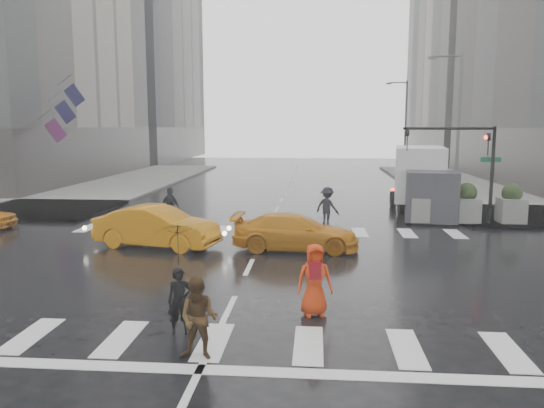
# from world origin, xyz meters

# --- Properties ---
(ground) EXTENTS (120.00, 120.00, 0.00)m
(ground) POSITION_xyz_m (0.00, 0.00, 0.00)
(ground) COLOR black
(ground) RESTS_ON ground
(building_nw_far) EXTENTS (26.05, 26.05, 44.00)m
(building_nw_far) POSITION_xyz_m (-29.00, 56.00, 20.19)
(building_nw_far) COLOR #64615D
(building_nw_far) RESTS_ON ground
(building_ne_far) EXTENTS (26.05, 26.05, 36.00)m
(building_ne_far) POSITION_xyz_m (29.00, 56.00, 16.27)
(building_ne_far) COLOR #9D9889
(building_ne_far) RESTS_ON ground
(road_markings) EXTENTS (18.00, 48.00, 0.01)m
(road_markings) POSITION_xyz_m (0.00, 0.00, 0.01)
(road_markings) COLOR silver
(road_markings) RESTS_ON ground
(traffic_signal_pole) EXTENTS (4.45, 0.42, 4.50)m
(traffic_signal_pole) POSITION_xyz_m (9.01, 8.01, 3.22)
(traffic_signal_pole) COLOR black
(traffic_signal_pole) RESTS_ON ground
(street_lamp_near) EXTENTS (2.15, 0.22, 9.00)m
(street_lamp_near) POSITION_xyz_m (10.87, 18.00, 4.95)
(street_lamp_near) COLOR #59595B
(street_lamp_near) RESTS_ON ground
(street_lamp_far) EXTENTS (2.15, 0.22, 9.00)m
(street_lamp_far) POSITION_xyz_m (10.87, 38.00, 4.95)
(street_lamp_far) COLOR #59595B
(street_lamp_far) RESTS_ON ground
(planter_west) EXTENTS (1.10, 1.10, 1.80)m
(planter_west) POSITION_xyz_m (7.00, 8.20, 0.98)
(planter_west) COLOR slate
(planter_west) RESTS_ON ground
(planter_mid) EXTENTS (1.10, 1.10, 1.80)m
(planter_mid) POSITION_xyz_m (9.00, 8.20, 0.98)
(planter_mid) COLOR slate
(planter_mid) RESTS_ON ground
(planter_east) EXTENTS (1.10, 1.10, 1.80)m
(planter_east) POSITION_xyz_m (11.00, 8.20, 0.98)
(planter_east) COLOR slate
(planter_east) RESTS_ON ground
(flag_cluster) EXTENTS (2.87, 3.06, 4.69)m
(flag_cluster) POSITION_xyz_m (-15.08, 18.50, 5.64)
(flag_cluster) COLOR #59595B
(flag_cluster) RESTS_ON ground
(pedestrian_black) EXTENTS (1.20, 1.21, 2.43)m
(pedestrian_black) POSITION_xyz_m (-0.81, -5.60, 1.68)
(pedestrian_black) COLOR black
(pedestrian_black) RESTS_ON ground
(pedestrian_brown) EXTENTS (0.84, 0.69, 1.61)m
(pedestrian_brown) POSITION_xyz_m (-0.11, -6.80, 0.81)
(pedestrian_brown) COLOR #432F18
(pedestrian_brown) RESTS_ON ground
(pedestrian_orange) EXTENTS (0.94, 0.71, 1.74)m
(pedestrian_orange) POSITION_xyz_m (2.11, -4.22, 0.88)
(pedestrian_orange) COLOR red
(pedestrian_orange) RESTS_ON ground
(pedestrian_far_a) EXTENTS (1.27, 1.11, 1.85)m
(pedestrian_far_a) POSITION_xyz_m (-4.24, 6.12, 0.93)
(pedestrian_far_a) COLOR black
(pedestrian_far_a) RESTS_ON ground
(pedestrian_far_b) EXTENTS (1.31, 1.16, 1.78)m
(pedestrian_far_b) POSITION_xyz_m (2.64, 7.33, 0.89)
(pedestrian_far_b) COLOR black
(pedestrian_far_b) RESTS_ON ground
(taxi_mid) EXTENTS (4.92, 2.61, 1.54)m
(taxi_mid) POSITION_xyz_m (-3.78, 2.58, 0.77)
(taxi_mid) COLOR orange
(taxi_mid) RESTS_ON ground
(taxi_rear) EXTENTS (4.14, 2.04, 1.34)m
(taxi_rear) POSITION_xyz_m (1.39, 2.55, 0.67)
(taxi_rear) COLOR orange
(taxi_rear) RESTS_ON ground
(box_truck) EXTENTS (2.42, 6.46, 3.43)m
(box_truck) POSITION_xyz_m (7.50, 10.89, 1.83)
(box_truck) COLOR silver
(box_truck) RESTS_ON ground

